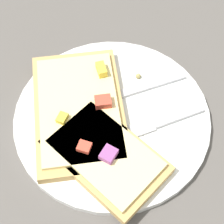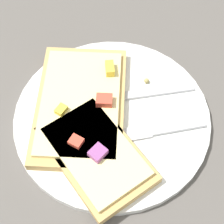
{
  "view_description": "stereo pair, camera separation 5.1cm",
  "coord_description": "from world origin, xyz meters",
  "px_view_note": "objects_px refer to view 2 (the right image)",
  "views": [
    {
      "loc": [
        0.23,
        0.13,
        0.46
      ],
      "look_at": [
        0.0,
        0.0,
        0.02
      ],
      "focal_mm": 60.0,
      "sensor_mm": 36.0,
      "label": 1
    },
    {
      "loc": [
        0.2,
        0.17,
        0.46
      ],
      "look_at": [
        0.0,
        0.0,
        0.02
      ],
      "focal_mm": 60.0,
      "sensor_mm": 36.0,
      "label": 2
    }
  ],
  "objects_px": {
    "plate": "(112,118)",
    "fork": "(111,98)",
    "knife": "(145,132)",
    "pizza_slice_corner": "(96,154)",
    "pizza_slice_main": "(81,104)"
  },
  "relations": [
    {
      "from": "plate",
      "to": "pizza_slice_main",
      "type": "height_order",
      "value": "pizza_slice_main"
    },
    {
      "from": "pizza_slice_corner",
      "to": "knife",
      "type": "bearing_deg",
      "value": -96.93
    },
    {
      "from": "fork",
      "to": "pizza_slice_main",
      "type": "relative_size",
      "value": 0.79
    },
    {
      "from": "fork",
      "to": "knife",
      "type": "height_order",
      "value": "knife"
    },
    {
      "from": "fork",
      "to": "pizza_slice_main",
      "type": "distance_m",
      "value": 0.05
    },
    {
      "from": "plate",
      "to": "pizza_slice_main",
      "type": "relative_size",
      "value": 1.2
    },
    {
      "from": "plate",
      "to": "fork",
      "type": "bearing_deg",
      "value": -136.88
    },
    {
      "from": "knife",
      "to": "pizza_slice_corner",
      "type": "relative_size",
      "value": 0.99
    },
    {
      "from": "plate",
      "to": "fork",
      "type": "distance_m",
      "value": 0.03
    },
    {
      "from": "plate",
      "to": "knife",
      "type": "distance_m",
      "value": 0.05
    },
    {
      "from": "knife",
      "to": "pizza_slice_main",
      "type": "xyz_separation_m",
      "value": [
        0.03,
        -0.09,
        0.01
      ]
    },
    {
      "from": "fork",
      "to": "knife",
      "type": "xyz_separation_m",
      "value": [
        0.01,
        0.07,
        0.0
      ]
    },
    {
      "from": "knife",
      "to": "pizza_slice_main",
      "type": "relative_size",
      "value": 0.74
    },
    {
      "from": "fork",
      "to": "knife",
      "type": "bearing_deg",
      "value": 120.4
    },
    {
      "from": "fork",
      "to": "knife",
      "type": "relative_size",
      "value": 1.07
    }
  ]
}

